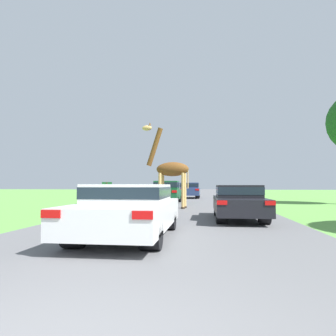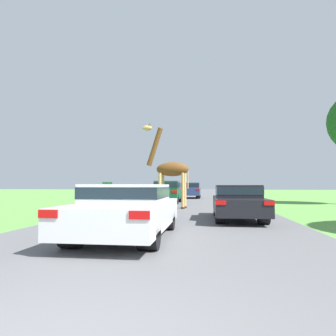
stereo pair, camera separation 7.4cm
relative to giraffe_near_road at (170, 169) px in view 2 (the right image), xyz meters
The scene contains 7 objects.
road 15.93m from the giraffe_near_road, 86.92° to the left, with size 8.31×120.00×0.00m.
giraffe_near_road is the anchor object (origin of this frame).
car_lead_maroon 9.22m from the giraffe_near_road, 89.26° to the right, with size 1.96×4.47×1.27m.
car_queue_right 12.83m from the giraffe_near_road, 88.20° to the left, with size 1.91×4.12×1.49m.
car_queue_left 6.04m from the giraffe_near_road, 57.71° to the right, with size 1.70×4.32×1.25m.
car_far_ahead 4.96m from the giraffe_near_road, 99.36° to the left, with size 1.80×4.01×1.54m.
sign_post 6.06m from the giraffe_near_road, 143.14° to the left, with size 0.70×0.08×1.46m.
Camera 2 is at (1.19, -1.96, 1.26)m, focal length 32.00 mm.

